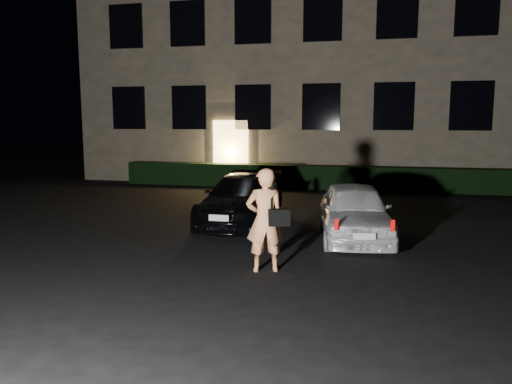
# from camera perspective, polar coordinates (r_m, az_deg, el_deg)

# --- Properties ---
(ground) EXTENTS (80.00, 80.00, 0.00)m
(ground) POSITION_cam_1_polar(r_m,az_deg,el_deg) (8.48, -0.79, -8.96)
(ground) COLOR black
(ground) RESTS_ON ground
(building) EXTENTS (20.00, 8.11, 12.00)m
(building) POSITION_cam_1_polar(r_m,az_deg,el_deg) (23.20, 8.67, 16.77)
(building) COLOR brown
(building) RESTS_ON ground
(hedge) EXTENTS (15.00, 0.70, 0.85)m
(hedge) POSITION_cam_1_polar(r_m,az_deg,el_deg) (18.58, 7.15, 1.71)
(hedge) COLOR black
(hedge) RESTS_ON ground
(sedan) EXTENTS (1.83, 4.12, 1.16)m
(sedan) POSITION_cam_1_polar(r_m,az_deg,el_deg) (12.28, -1.66, -0.81)
(sedan) COLOR black
(sedan) RESTS_ON ground
(hatch) EXTENTS (1.90, 3.67, 1.19)m
(hatch) POSITION_cam_1_polar(r_m,az_deg,el_deg) (10.77, 11.17, -2.16)
(hatch) COLOR white
(hatch) RESTS_ON ground
(man) EXTENTS (0.80, 0.60, 1.73)m
(man) POSITION_cam_1_polar(r_m,az_deg,el_deg) (8.25, 1.09, -3.20)
(man) COLOR #FFA567
(man) RESTS_ON ground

